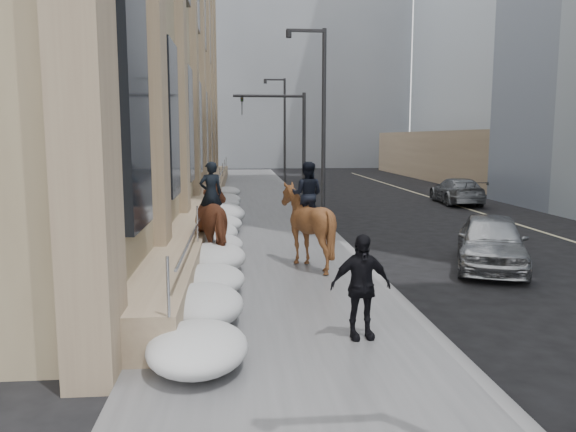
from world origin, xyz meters
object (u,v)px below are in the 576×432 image
Objects in this scene: mounted_horse_right at (306,222)px; mounted_horse_left at (218,222)px; car_silver at (491,241)px; pedestrian at (361,286)px; car_grey at (457,191)px.

mounted_horse_left is at bearing 1.51° from mounted_horse_right.
mounted_horse_left is 7.35m from car_silver.
pedestrian reaches higher than car_grey.
mounted_horse_left reaches higher than pedestrian.
car_grey is (4.80, 14.44, -0.04)m from car_silver.
car_silver is at bearing 76.38° from car_grey.
pedestrian is (2.57, -6.05, -0.23)m from mounted_horse_left.
car_grey is at bearing -149.99° from mounted_horse_left.
car_silver is at bearing 42.37° from pedestrian.
car_silver is at bearing -164.39° from mounted_horse_right.
pedestrian is 21.87m from car_grey.
car_silver is (7.29, -0.80, -0.51)m from mounted_horse_left.
car_grey is at bearing -107.09° from mounted_horse_right.
car_grey is (9.52, 19.68, -0.32)m from pedestrian.
car_grey is at bearing 58.53° from pedestrian.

